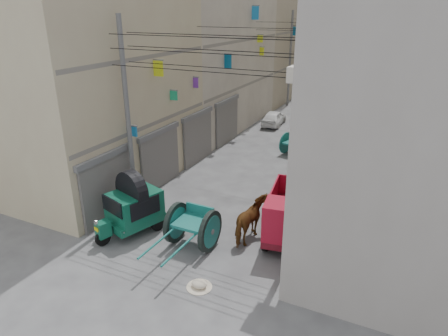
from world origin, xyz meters
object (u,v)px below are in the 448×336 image
Objects in this scene: mini_truck at (289,219)px; horse at (253,221)px; distant_car_white at (274,118)px; distant_car_grey at (363,97)px; tonga_cart at (193,226)px; distant_car_green at (327,87)px; second_cart at (295,145)px; feed_sack at (199,284)px; auto_rickshaw at (133,205)px.

mini_truck is 1.35m from horse.
distant_car_grey reaches higher than distant_car_white.
distant_car_green is at bearing 94.07° from tonga_cart.
second_cart is 0.51× the size of distant_car_grey.
tonga_cart is 27.63m from distant_car_grey.
feed_sack is 0.16× the size of distant_car_white.
auto_rickshaw is 0.83× the size of tonga_cart.
tonga_cart is 11.04m from second_cart.
horse is 29.35m from distant_car_green.
distant_car_grey is at bearing 88.42° from feed_sack.
horse is 26.26m from distant_car_grey.
auto_rickshaw is 30.54m from distant_car_green.
second_cart is 0.90× the size of horse.
tonga_cart is 0.80× the size of distant_car_green.
auto_rickshaw reaches higher than horse.
distant_car_green is at bearing 106.18° from auto_rickshaw.
distant_car_grey is at bearing 162.84° from distant_car_green.
distant_car_grey is 4.92m from distant_car_green.
tonga_cart reaches higher than distant_car_green.
distant_car_white is at bearing 102.30° from feed_sack.
feed_sack is 29.57m from distant_car_grey.
auto_rickshaw is at bearing -170.95° from mini_truck.
distant_car_green is (-3.18, 32.42, 0.49)m from feed_sack.
distant_car_white is (-4.56, 15.52, -0.27)m from horse.
auto_rickshaw is 4.49m from feed_sack.
tonga_cart is at bearing 37.22° from horse.
horse is 0.45× the size of distant_car_green.
distant_car_green reaches higher than feed_sack.
second_cart is 13.07m from feed_sack.
auto_rickshaw is 0.82× the size of distant_car_grey.
feed_sack is 0.15× the size of distant_car_grey.
auto_rickshaw is at bearing -176.65° from tonga_cart.
mini_truck reaches higher than distant_car_white.
auto_rickshaw is 11.60m from second_cart.
horse is (4.39, 1.41, -0.32)m from auto_rickshaw.
distant_car_white is (-4.10, 18.82, 0.42)m from feed_sack.
distant_car_green is at bearing -98.15° from distant_car_white.
auto_rickshaw is 0.67× the size of distant_car_green.
second_cart is at bearing -80.76° from horse.
feed_sack is at bearing -85.75° from distant_car_grey.
horse reaches higher than distant_car_green.
distant_car_white is at bearing -71.51° from horse.
tonga_cart reaches higher than feed_sack.
feed_sack is at bearing -70.89° from second_cart.
horse is 16.18m from distant_car_white.
tonga_cart is 0.91× the size of mini_truck.
feed_sack is 32.58m from distant_car_green.
horse reaches higher than distant_car_grey.
auto_rickshaw is at bearing 86.28° from distant_car_white.
auto_rickshaw is 16.93m from distant_car_white.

